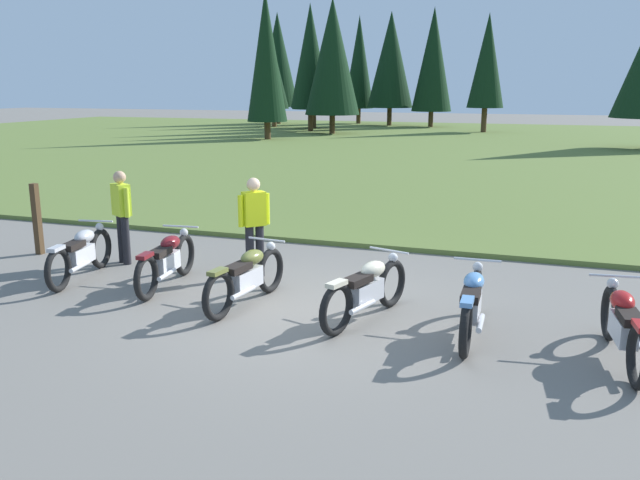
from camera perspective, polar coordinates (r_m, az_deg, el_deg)
ground_plane at (r=9.43m, az=-1.21°, el=-6.12°), size 140.00×140.00×0.00m
grass_moorland at (r=34.41m, az=14.13°, el=7.70°), size 80.00×44.00×0.10m
forest_treeline at (r=46.42m, az=13.20°, el=14.63°), size 42.79×20.29×8.80m
motorcycle_silver at (r=11.52m, az=-20.01°, el=-1.08°), size 0.70×2.08×0.88m
motorcycle_maroon at (r=10.68m, az=-13.13°, el=-1.70°), size 0.63×2.10×0.88m
motorcycle_olive at (r=9.58m, az=-6.38°, el=-3.14°), size 0.62×2.10×0.88m
motorcycle_cream at (r=8.95m, az=4.05°, el=-4.27°), size 0.82×2.04×0.88m
motorcycle_sky_blue at (r=8.58m, az=13.02°, el=-5.37°), size 0.62×2.10×0.88m
motorcycle_red at (r=8.38m, az=24.81°, el=-6.73°), size 0.63×2.10×0.88m
rider_near_row_end at (r=10.88m, az=-5.72°, el=1.62°), size 0.41×0.42×1.67m
rider_with_back_turned at (r=12.19m, az=-16.78°, el=2.38°), size 0.49×0.37×1.67m
trail_marker_post at (r=13.49m, az=-23.31°, el=1.67°), size 0.12×0.12×1.35m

